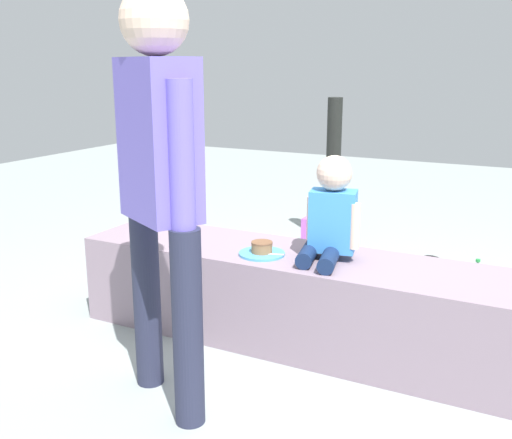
# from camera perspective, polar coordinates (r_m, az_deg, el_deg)

# --- Properties ---
(ground_plane) EXTENTS (12.00, 12.00, 0.00)m
(ground_plane) POSITION_cam_1_polar(r_m,az_deg,el_deg) (2.98, 7.16, -12.06)
(ground_plane) COLOR #909A98
(concrete_ledge) EXTENTS (2.58, 0.51, 0.45)m
(concrete_ledge) POSITION_cam_1_polar(r_m,az_deg,el_deg) (2.89, 7.30, -8.06)
(concrete_ledge) COLOR gray
(concrete_ledge) RESTS_ON ground_plane
(child_seated) EXTENTS (0.28, 0.34, 0.48)m
(child_seated) POSITION_cam_1_polar(r_m,az_deg,el_deg) (2.76, 7.10, 0.45)
(child_seated) COLOR #14254A
(child_seated) RESTS_ON concrete_ledge
(adult_standing) EXTENTS (0.43, 0.33, 1.60)m
(adult_standing) POSITION_cam_1_polar(r_m,az_deg,el_deg) (2.25, -9.10, 4.96)
(adult_standing) COLOR #252840
(adult_standing) RESTS_ON ground_plane
(cake_plate) EXTENTS (0.22, 0.22, 0.07)m
(cake_plate) POSITION_cam_1_polar(r_m,az_deg,el_deg) (2.85, 0.56, -2.96)
(cake_plate) COLOR #4CA5D8
(cake_plate) RESTS_ON concrete_ledge
(gift_bag) EXTENTS (0.25, 0.09, 0.33)m
(gift_bag) POSITION_cam_1_polar(r_m,az_deg,el_deg) (4.23, 6.09, -1.82)
(gift_bag) COLOR #B259BF
(gift_bag) RESTS_ON ground_plane
(railing_post) EXTENTS (0.36, 0.36, 1.10)m
(railing_post) POSITION_cam_1_polar(r_m,az_deg,el_deg) (4.58, 7.28, 2.83)
(railing_post) COLOR black
(railing_post) RESTS_ON ground_plane
(water_bottle_near_gift) EXTENTS (0.06, 0.06, 0.18)m
(water_bottle_near_gift) POSITION_cam_1_polar(r_m,az_deg,el_deg) (3.92, 20.23, -4.94)
(water_bottle_near_gift) COLOR silver
(water_bottle_near_gift) RESTS_ON ground_plane
(party_cup_red) EXTENTS (0.08, 0.08, 0.11)m
(party_cup_red) POSITION_cam_1_polar(r_m,az_deg,el_deg) (4.10, 11.83, -3.93)
(party_cup_red) COLOR red
(party_cup_red) RESTS_ON ground_plane
(cake_box_white) EXTENTS (0.37, 0.40, 0.13)m
(cake_box_white) POSITION_cam_1_polar(r_m,az_deg,el_deg) (4.02, 0.25, -3.81)
(cake_box_white) COLOR white
(cake_box_white) RESTS_ON ground_plane
(handbag_black_leather) EXTENTS (0.34, 0.11, 0.31)m
(handbag_black_leather) POSITION_cam_1_polar(r_m,az_deg,el_deg) (3.52, 16.11, -6.48)
(handbag_black_leather) COLOR black
(handbag_black_leather) RESTS_ON ground_plane
(handbag_brown_canvas) EXTENTS (0.31, 0.11, 0.33)m
(handbag_brown_canvas) POSITION_cam_1_polar(r_m,az_deg,el_deg) (3.35, 7.83, -6.87)
(handbag_brown_canvas) COLOR brown
(handbag_brown_canvas) RESTS_ON ground_plane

